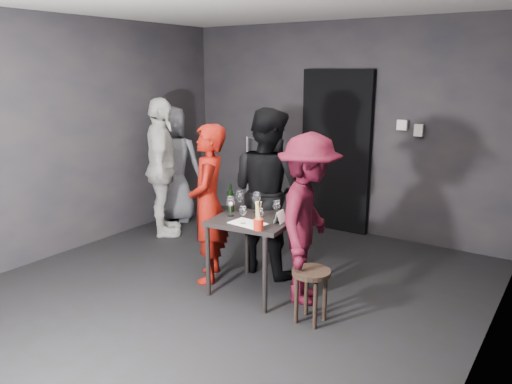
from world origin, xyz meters
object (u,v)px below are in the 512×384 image
Objects in this scene: server_red at (208,199)px; breadstick_cup at (258,216)px; stool at (311,281)px; bystander_grey at (173,160)px; man_maroon at (308,216)px; hand_truck at (256,202)px; tasting_table at (255,227)px; bystander_cream at (161,156)px; woman_black at (267,179)px; wine_bottle at (231,201)px.

breadstick_cup is at bearing 37.28° from server_red.
stool is 3.40m from bystander_grey.
man_maroon is 0.94× the size of bystander_grey.
hand_truck is 3.17m from stool.
bystander_grey reaches higher than man_maroon.
breadstick_cup is at bearing -51.55° from tasting_table.
stool is at bearing -31.77° from hand_truck.
tasting_table is at bearing -153.87° from bystander_cream.
tasting_table is 0.38× the size of woman_black.
server_red is (-0.56, -0.00, 0.19)m from tasting_table.
breadstick_cup is at bearing -39.78° from hand_truck.
wine_bottle is at bearing 119.54° from bystander_grey.
server_red is at bearing 159.84° from breadstick_cup.
bystander_grey reaches higher than hand_truck.
bystander_cream is at bearing 154.03° from breadstick_cup.
woman_black is 0.96× the size of bystander_cream.
tasting_table is 0.44m from breadstick_cup.
server_red is 0.25m from wine_bottle.
bystander_grey is at bearing -160.11° from server_red.
hand_truck is at bearing -64.48° from bystander_cream.
bystander_grey is at bearing 50.86° from man_maroon.
bystander_cream reaches higher than server_red.
breadstick_cup is (0.44, -0.82, -0.13)m from woman_black.
tasting_table is at bearing 88.37° from man_maroon.
wine_bottle is (-0.11, -0.49, -0.14)m from woman_black.
hand_truck is 0.71× the size of man_maroon.
hand_truck is 2.56m from tasting_table.
server_red is 1.03× the size of man_maroon.
bystander_grey is at bearing 147.35° from breadstick_cup.
breadstick_cup is (1.64, -2.40, 0.66)m from hand_truck.
woman_black is (1.21, -1.57, 0.79)m from hand_truck.
breadstick_cup is (-0.49, -0.06, 0.50)m from stool.
man_maroon is (1.05, 0.13, -0.02)m from server_red.
man_maroon is 2.99m from bystander_grey.
stool is 0.71m from breadstick_cup.
tasting_table is at bearing -40.38° from hand_truck.
woman_black is 0.53m from wine_bottle.
wine_bottle is (1.10, -2.07, 0.64)m from hand_truck.
hand_truck is at bearing 132.46° from stool.
man_maroon is at bearing -147.08° from bystander_cream.
server_red reaches higher than man_maroon.
breadstick_cup is at bearing -31.09° from wine_bottle.
bystander_cream reaches higher than man_maroon.
tasting_table is at bearing 118.30° from woman_black.
server_red is 0.66m from woman_black.
bystander_cream is (-2.44, 0.64, 0.22)m from man_maroon.
server_red is at bearing -179.50° from tasting_table.
hand_truck is 2.13m from woman_black.
bystander_grey is (-2.26, 1.30, 0.22)m from tasting_table.
man_maroon is at bearing 58.76° from breadstick_cup.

